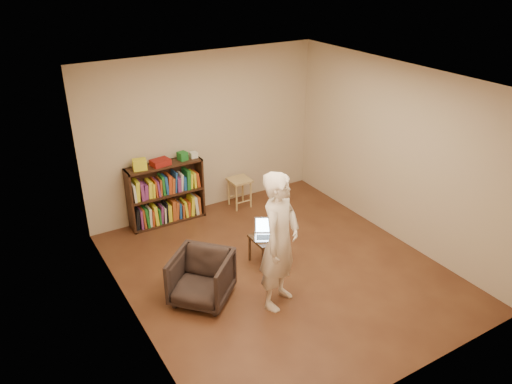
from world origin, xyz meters
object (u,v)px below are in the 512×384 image
armchair (201,278)px  laptop (267,233)px  person (280,241)px  stool (240,184)px  bookshelf (166,196)px  side_table (267,241)px

armchair → laptop: size_ratio=1.63×
armchair → person: (0.79, -0.53, 0.56)m
laptop → stool: bearing=103.0°
bookshelf → laptop: 1.97m
side_table → stool: bearing=73.0°
bookshelf → armchair: size_ratio=1.71×
person → side_table: bearing=36.4°
stool → laptop: size_ratio=1.17×
armchair → stool: bearing=97.5°
side_table → laptop: (0.00, 0.02, 0.13)m
bookshelf → side_table: size_ratio=2.89×
bookshelf → stool: bookshelf is taller
stool → side_table: size_ratio=1.21×
bookshelf → side_table: bearing=-68.3°
laptop → person: bearing=-82.4°
armchair → side_table: 1.16m
side_table → armchair: bearing=-166.6°
armchair → person: 1.10m
bookshelf → armchair: 2.15m
person → bookshelf: bearing=67.8°
person → armchair: bearing=115.2°
armchair → laptop: laptop is taller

